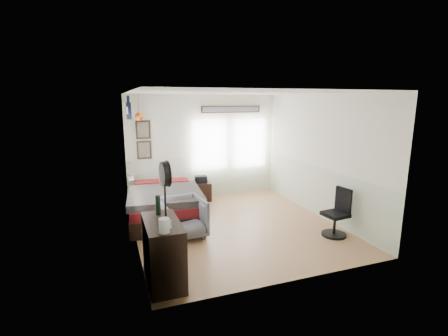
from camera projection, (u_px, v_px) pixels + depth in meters
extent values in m
cube|color=#A3744B|center=(235.00, 226.00, 6.76)|extent=(4.00, 4.50, 0.01)
cube|color=beige|center=(204.00, 147.00, 8.55)|extent=(4.00, 0.02, 2.70)
cube|color=beige|center=(297.00, 191.00, 4.40)|extent=(4.00, 0.02, 2.70)
cube|color=beige|center=(132.00, 169.00, 5.82)|extent=(0.02, 4.50, 2.70)
cube|color=beige|center=(320.00, 156.00, 7.14)|extent=(0.02, 4.50, 2.70)
cube|color=white|center=(236.00, 93.00, 6.20)|extent=(4.00, 4.50, 0.02)
cube|color=beige|center=(204.00, 176.00, 8.71)|extent=(4.00, 0.01, 1.10)
cube|color=beige|center=(135.00, 211.00, 5.98)|extent=(0.01, 4.50, 1.10)
cube|color=beige|center=(317.00, 191.00, 7.30)|extent=(0.01, 4.50, 1.10)
cube|color=silver|center=(132.00, 158.00, 6.32)|extent=(0.03, 2.20, 1.35)
cube|color=silver|center=(210.00, 145.00, 8.55)|extent=(0.95, 0.03, 1.30)
cube|color=silver|center=(250.00, 143.00, 8.93)|extent=(0.95, 0.03, 1.30)
cube|color=black|center=(144.00, 150.00, 8.01)|extent=(0.35, 0.03, 0.45)
cube|color=black|center=(143.00, 130.00, 7.90)|extent=(0.35, 0.03, 0.45)
cube|color=#7F7259|center=(144.00, 150.00, 7.99)|extent=(0.27, 0.01, 0.37)
cube|color=#7F7259|center=(143.00, 130.00, 7.89)|extent=(0.27, 0.01, 0.37)
cube|color=black|center=(231.00, 109.00, 8.57)|extent=(1.65, 0.03, 0.18)
cube|color=gray|center=(231.00, 109.00, 8.55)|extent=(1.58, 0.01, 0.13)
cube|color=white|center=(127.00, 110.00, 6.68)|extent=(0.02, 0.48, 0.14)
sphere|color=red|center=(139.00, 117.00, 7.56)|extent=(0.20, 0.20, 0.20)
cube|color=black|center=(165.00, 211.00, 7.11)|extent=(1.65, 2.21, 0.33)
cube|color=maroon|center=(165.00, 200.00, 7.05)|extent=(1.61, 2.17, 0.19)
cube|color=#463F3D|center=(166.00, 195.00, 6.81)|extent=(1.66, 1.67, 0.15)
cube|color=maroon|center=(144.00, 185.00, 7.67)|extent=(0.60, 0.41, 0.15)
cube|color=maroon|center=(173.00, 182.00, 7.90)|extent=(0.60, 0.41, 0.15)
cube|color=black|center=(163.00, 252.00, 4.60)|extent=(0.48, 1.00, 0.90)
imported|color=slate|center=(182.00, 218.00, 6.12)|extent=(0.90, 0.92, 0.75)
cube|color=black|center=(201.00, 191.00, 8.39)|extent=(0.50, 0.41, 0.48)
cylinder|color=black|center=(334.00, 234.00, 6.24)|extent=(0.47, 0.47, 0.04)
cylinder|color=black|center=(335.00, 225.00, 6.20)|extent=(0.05, 0.05, 0.36)
cube|color=black|center=(335.00, 214.00, 6.16)|extent=(0.45, 0.45, 0.07)
cube|color=black|center=(343.00, 200.00, 6.18)|extent=(0.09, 0.38, 0.47)
cylinder|color=silver|center=(164.00, 226.00, 4.12)|extent=(0.14, 0.14, 0.19)
cube|color=silver|center=(171.00, 224.00, 4.15)|extent=(0.02, 0.02, 0.11)
cylinder|color=black|center=(158.00, 205.00, 4.75)|extent=(0.07, 0.07, 0.30)
cylinder|color=black|center=(165.00, 200.00, 4.40)|extent=(0.03, 0.03, 0.67)
cylinder|color=black|center=(164.00, 174.00, 4.32)|extent=(0.10, 0.34, 0.33)
cylinder|color=black|center=(168.00, 174.00, 4.34)|extent=(0.05, 0.36, 0.36)
cube|color=black|center=(201.00, 179.00, 8.32)|extent=(0.32, 0.22, 0.18)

